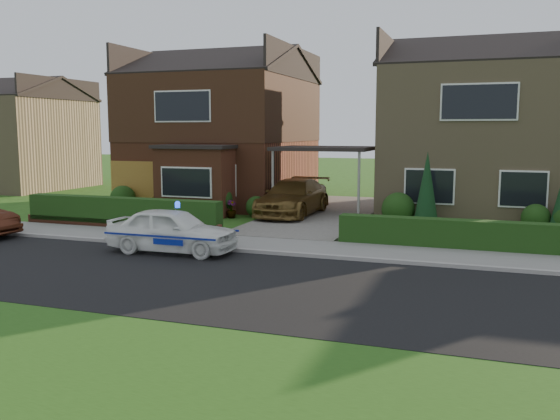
% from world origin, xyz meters
% --- Properties ---
extents(ground, '(120.00, 120.00, 0.00)m').
position_xyz_m(ground, '(0.00, 0.00, 0.00)').
color(ground, '#224B14').
rests_on(ground, ground).
extents(road, '(60.00, 6.00, 0.02)m').
position_xyz_m(road, '(0.00, 0.00, 0.00)').
color(road, black).
rests_on(road, ground).
extents(kerb, '(60.00, 0.16, 0.12)m').
position_xyz_m(kerb, '(0.00, 3.05, 0.06)').
color(kerb, '#9E9993').
rests_on(kerb, ground).
extents(sidewalk, '(60.00, 2.00, 0.10)m').
position_xyz_m(sidewalk, '(0.00, 4.10, 0.05)').
color(sidewalk, slate).
rests_on(sidewalk, ground).
extents(grass_verge, '(60.00, 4.00, 0.01)m').
position_xyz_m(grass_verge, '(0.00, -5.00, 0.00)').
color(grass_verge, '#224B14').
rests_on(grass_verge, ground).
extents(driveway, '(3.80, 12.00, 0.12)m').
position_xyz_m(driveway, '(0.00, 11.00, 0.06)').
color(driveway, '#666059').
rests_on(driveway, ground).
extents(house_left, '(7.50, 9.53, 7.25)m').
position_xyz_m(house_left, '(-5.78, 13.90, 3.81)').
color(house_left, brown).
rests_on(house_left, ground).
extents(house_right, '(7.50, 8.06, 7.25)m').
position_xyz_m(house_right, '(5.80, 13.99, 3.66)').
color(house_right, '#9B845F').
rests_on(house_right, ground).
extents(carport_link, '(3.80, 3.00, 2.77)m').
position_xyz_m(carport_link, '(0.00, 10.95, 2.66)').
color(carport_link, black).
rests_on(carport_link, ground).
extents(garage_door, '(2.20, 0.10, 2.10)m').
position_xyz_m(garage_door, '(-8.25, 9.96, 1.05)').
color(garage_door, brown).
rests_on(garage_door, ground).
extents(dwarf_wall, '(7.70, 0.25, 0.36)m').
position_xyz_m(dwarf_wall, '(-5.80, 5.30, 0.18)').
color(dwarf_wall, brown).
rests_on(dwarf_wall, ground).
extents(hedge_left, '(7.50, 0.55, 0.90)m').
position_xyz_m(hedge_left, '(-5.80, 5.45, 0.00)').
color(hedge_left, '#133510').
rests_on(hedge_left, ground).
extents(hedge_right, '(7.50, 0.55, 0.80)m').
position_xyz_m(hedge_right, '(5.80, 5.35, 0.00)').
color(hedge_right, '#133510').
rests_on(hedge_right, ground).
extents(shrub_left_far, '(1.08, 1.08, 1.08)m').
position_xyz_m(shrub_left_far, '(-8.50, 9.50, 0.54)').
color(shrub_left_far, '#133510').
rests_on(shrub_left_far, ground).
extents(shrub_left_mid, '(1.32, 1.32, 1.32)m').
position_xyz_m(shrub_left_mid, '(-4.00, 9.30, 0.66)').
color(shrub_left_mid, '#133510').
rests_on(shrub_left_mid, ground).
extents(shrub_left_near, '(0.84, 0.84, 0.84)m').
position_xyz_m(shrub_left_near, '(-2.40, 9.60, 0.42)').
color(shrub_left_near, '#133510').
rests_on(shrub_left_near, ground).
extents(shrub_right_near, '(1.20, 1.20, 1.20)m').
position_xyz_m(shrub_right_near, '(3.20, 9.40, 0.60)').
color(shrub_right_near, '#133510').
rests_on(shrub_right_near, ground).
extents(shrub_right_mid, '(0.96, 0.96, 0.96)m').
position_xyz_m(shrub_right_mid, '(7.80, 9.50, 0.48)').
color(shrub_right_mid, '#133510').
rests_on(shrub_right_mid, ground).
extents(conifer_a, '(0.90, 0.90, 2.60)m').
position_xyz_m(conifer_a, '(4.20, 9.20, 1.30)').
color(conifer_a, black).
rests_on(conifer_a, ground).
extents(neighbour_left, '(6.50, 7.00, 5.20)m').
position_xyz_m(neighbour_left, '(-20.00, 16.00, 2.60)').
color(neighbour_left, '#9B845F').
rests_on(neighbour_left, ground).
extents(police_car, '(3.40, 3.73, 1.42)m').
position_xyz_m(police_car, '(-2.08, 2.40, 0.63)').
color(police_car, white).
rests_on(police_car, ground).
extents(driveway_car, '(2.07, 4.80, 1.38)m').
position_xyz_m(driveway_car, '(-1.00, 10.01, 0.81)').
color(driveway_car, brown).
rests_on(driveway_car, driveway).
extents(potted_plant_a, '(0.42, 0.34, 0.68)m').
position_xyz_m(potted_plant_a, '(-4.66, 9.00, 0.34)').
color(potted_plant_a, gray).
rests_on(potted_plant_a, ground).
extents(potted_plant_b, '(0.54, 0.53, 0.77)m').
position_xyz_m(potted_plant_b, '(-6.74, 9.00, 0.39)').
color(potted_plant_b, gray).
rests_on(potted_plant_b, ground).
extents(potted_plant_c, '(0.54, 0.54, 0.70)m').
position_xyz_m(potted_plant_c, '(-3.21, 9.00, 0.35)').
color(potted_plant_c, gray).
rests_on(potted_plant_c, ground).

